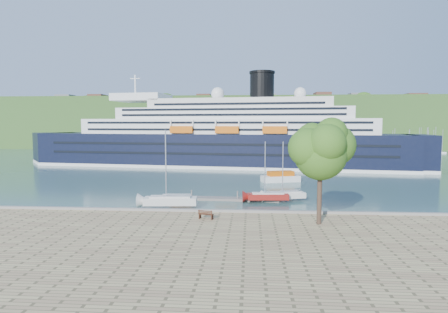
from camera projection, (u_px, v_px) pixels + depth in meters
ground at (233, 220)px, 45.05m from camera, size 400.00×400.00×0.00m
far_hillside at (246, 123)px, 188.10m from camera, size 400.00×50.00×24.00m
quay_coping at (233, 211)px, 44.75m from camera, size 220.00×0.50×0.30m
cruise_ship at (218, 120)px, 101.03m from camera, size 113.71×30.56×25.27m
park_bench at (206, 214)px, 41.49m from camera, size 1.87×1.14×1.12m
promenade_tree at (320, 167)px, 39.04m from camera, size 7.29×7.29×12.08m
floating_pontoon at (226, 199)px, 56.78m from camera, size 15.99×2.74×0.35m
sailboat_white_near at (170, 171)px, 50.68m from camera, size 8.07×2.77×10.25m
sailboat_red at (268, 174)px, 54.73m from camera, size 6.76×2.35×8.57m
sailboat_white_far at (286, 173)px, 55.62m from camera, size 6.84×3.61×8.51m
tender_launch at (281, 176)px, 74.64m from camera, size 8.12×4.72×2.13m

